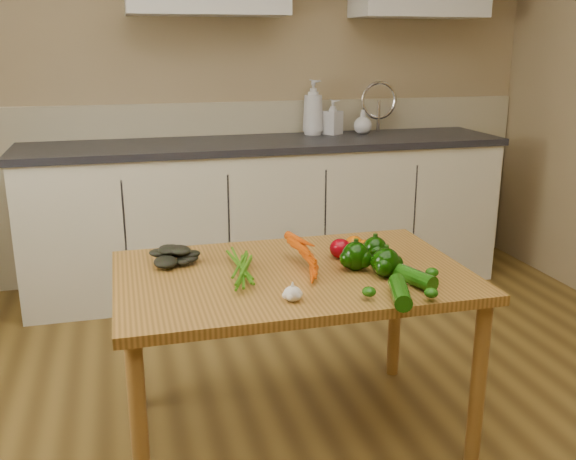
{
  "coord_description": "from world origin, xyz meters",
  "views": [
    {
      "loc": [
        -0.63,
        -1.49,
        1.45
      ],
      "look_at": [
        -0.02,
        0.84,
        0.75
      ],
      "focal_mm": 40.0,
      "sensor_mm": 36.0,
      "label": 1
    }
  ],
  "objects_px": {
    "pepper_c": "(386,263)",
    "tomato_a": "(340,248)",
    "soap_bottle_a": "(313,107)",
    "garlic_bulb": "(293,294)",
    "zucchini_b": "(400,292)",
    "carrot_bunch": "(285,263)",
    "leafy_greens": "(176,252)",
    "pepper_a": "(356,256)",
    "pepper_b": "(375,249)",
    "table": "(292,291)",
    "tomato_b": "(354,244)",
    "tomato_c": "(365,247)",
    "zucchini_a": "(414,277)",
    "soap_bottle_b": "(333,117)",
    "soap_bottle_c": "(363,122)"
  },
  "relations": [
    {
      "from": "leafy_greens",
      "to": "pepper_a",
      "type": "xyz_separation_m",
      "value": [
        0.62,
        -0.23,
        0.01
      ]
    },
    {
      "from": "tomato_a",
      "to": "zucchini_b",
      "type": "distance_m",
      "value": 0.45
    },
    {
      "from": "tomato_a",
      "to": "zucchini_b",
      "type": "relative_size",
      "value": 0.42
    },
    {
      "from": "zucchini_a",
      "to": "pepper_b",
      "type": "bearing_deg",
      "value": 96.27
    },
    {
      "from": "pepper_c",
      "to": "tomato_b",
      "type": "relative_size",
      "value": 1.38
    },
    {
      "from": "leafy_greens",
      "to": "soap_bottle_b",
      "type": "bearing_deg",
      "value": 54.11
    },
    {
      "from": "soap_bottle_c",
      "to": "pepper_c",
      "type": "distance_m",
      "value": 1.98
    },
    {
      "from": "tomato_b",
      "to": "tomato_c",
      "type": "distance_m",
      "value": 0.05
    },
    {
      "from": "garlic_bulb",
      "to": "pepper_c",
      "type": "bearing_deg",
      "value": 19.75
    },
    {
      "from": "zucchini_b",
      "to": "table",
      "type": "bearing_deg",
      "value": 126.71
    },
    {
      "from": "garlic_bulb",
      "to": "pepper_b",
      "type": "bearing_deg",
      "value": 37.0
    },
    {
      "from": "soap_bottle_a",
      "to": "pepper_a",
      "type": "bearing_deg",
      "value": -126.89
    },
    {
      "from": "carrot_bunch",
      "to": "leafy_greens",
      "type": "xyz_separation_m",
      "value": [
        -0.37,
        0.18,
        0.01
      ]
    },
    {
      "from": "pepper_b",
      "to": "pepper_c",
      "type": "height_order",
      "value": "pepper_c"
    },
    {
      "from": "garlic_bulb",
      "to": "tomato_a",
      "type": "height_order",
      "value": "tomato_a"
    },
    {
      "from": "tomato_a",
      "to": "soap_bottle_c",
      "type": "bearing_deg",
      "value": 66.39
    },
    {
      "from": "tomato_b",
      "to": "soap_bottle_a",
      "type": "bearing_deg",
      "value": 78.73
    },
    {
      "from": "tomato_a",
      "to": "garlic_bulb",
      "type": "bearing_deg",
      "value": -128.22
    },
    {
      "from": "pepper_a",
      "to": "zucchini_a",
      "type": "bearing_deg",
      "value": -55.34
    },
    {
      "from": "pepper_a",
      "to": "soap_bottle_a",
      "type": "bearing_deg",
      "value": 77.94
    },
    {
      "from": "garlic_bulb",
      "to": "pepper_a",
      "type": "xyz_separation_m",
      "value": [
        0.3,
        0.22,
        0.03
      ]
    },
    {
      "from": "soap_bottle_b",
      "to": "pepper_a",
      "type": "distance_m",
      "value": 1.88
    },
    {
      "from": "carrot_bunch",
      "to": "zucchini_a",
      "type": "xyz_separation_m",
      "value": [
        0.38,
        -0.24,
        -0.0
      ]
    },
    {
      "from": "soap_bottle_b",
      "to": "leafy_greens",
      "type": "relative_size",
      "value": 1.21
    },
    {
      "from": "pepper_c",
      "to": "zucchini_b",
      "type": "bearing_deg",
      "value": -101.23
    },
    {
      "from": "table",
      "to": "garlic_bulb",
      "type": "height_order",
      "value": "garlic_bulb"
    },
    {
      "from": "zucchini_a",
      "to": "table",
      "type": "bearing_deg",
      "value": 146.98
    },
    {
      "from": "soap_bottle_a",
      "to": "pepper_c",
      "type": "height_order",
      "value": "soap_bottle_a"
    },
    {
      "from": "zucchini_a",
      "to": "zucchini_b",
      "type": "xyz_separation_m",
      "value": [
        -0.1,
        -0.11,
        -0.0
      ]
    },
    {
      "from": "soap_bottle_c",
      "to": "tomato_c",
      "type": "bearing_deg",
      "value": 63.02
    },
    {
      "from": "pepper_c",
      "to": "tomato_a",
      "type": "bearing_deg",
      "value": 110.68
    },
    {
      "from": "pepper_a",
      "to": "zucchini_b",
      "type": "xyz_separation_m",
      "value": [
        0.03,
        -0.31,
        -0.02
      ]
    },
    {
      "from": "soap_bottle_b",
      "to": "soap_bottle_c",
      "type": "relative_size",
      "value": 1.46
    },
    {
      "from": "tomato_b",
      "to": "zucchini_b",
      "type": "bearing_deg",
      "value": -93.38
    },
    {
      "from": "pepper_b",
      "to": "leafy_greens",
      "type": "bearing_deg",
      "value": 167.93
    },
    {
      "from": "soap_bottle_a",
      "to": "garlic_bulb",
      "type": "height_order",
      "value": "soap_bottle_a"
    },
    {
      "from": "pepper_a",
      "to": "carrot_bunch",
      "type": "bearing_deg",
      "value": 169.22
    },
    {
      "from": "pepper_b",
      "to": "zucchini_b",
      "type": "bearing_deg",
      "value": -100.49
    },
    {
      "from": "zucchini_a",
      "to": "zucchini_b",
      "type": "relative_size",
      "value": 0.88
    },
    {
      "from": "table",
      "to": "soap_bottle_c",
      "type": "xyz_separation_m",
      "value": [
        0.93,
        1.73,
        0.38
      ]
    },
    {
      "from": "pepper_a",
      "to": "tomato_a",
      "type": "xyz_separation_m",
      "value": [
        -0.01,
        0.14,
        -0.01
      ]
    },
    {
      "from": "soap_bottle_a",
      "to": "tomato_c",
      "type": "xyz_separation_m",
      "value": [
        -0.29,
        -1.65,
        -0.37
      ]
    },
    {
      "from": "tomato_b",
      "to": "tomato_a",
      "type": "bearing_deg",
      "value": -146.62
    },
    {
      "from": "table",
      "to": "pepper_a",
      "type": "relative_size",
      "value": 12.25
    },
    {
      "from": "garlic_bulb",
      "to": "zucchini_b",
      "type": "height_order",
      "value": "zucchini_b"
    },
    {
      "from": "carrot_bunch",
      "to": "pepper_c",
      "type": "distance_m",
      "value": 0.35
    },
    {
      "from": "tomato_c",
      "to": "zucchini_b",
      "type": "distance_m",
      "value": 0.46
    },
    {
      "from": "garlic_bulb",
      "to": "zucchini_a",
      "type": "distance_m",
      "value": 0.43
    },
    {
      "from": "garlic_bulb",
      "to": "soap_bottle_b",
      "type": "bearing_deg",
      "value": 68.21
    },
    {
      "from": "tomato_b",
      "to": "tomato_c",
      "type": "height_order",
      "value": "tomato_b"
    }
  ]
}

